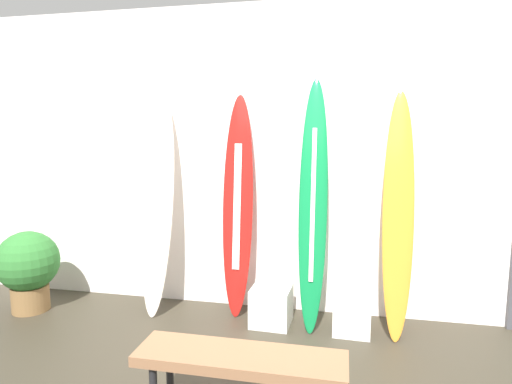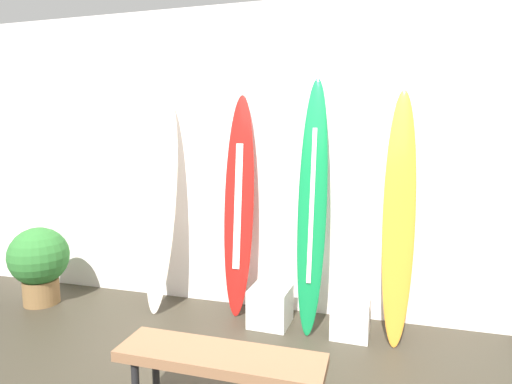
{
  "view_description": "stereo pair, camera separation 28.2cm",
  "coord_description": "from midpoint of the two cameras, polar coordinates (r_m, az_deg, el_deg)",
  "views": [
    {
      "loc": [
        0.41,
        -2.62,
        1.65
      ],
      "look_at": [
        -0.34,
        0.95,
        1.15
      ],
      "focal_mm": 29.75,
      "sensor_mm": 36.0,
      "label": 1
    },
    {
      "loc": [
        0.68,
        -2.55,
        1.65
      ],
      "look_at": [
        -0.34,
        0.95,
        1.15
      ],
      "focal_mm": 29.75,
      "sensor_mm": 36.0,
      "label": 2
    }
  ],
  "objects": [
    {
      "name": "ground",
      "position": [
        3.12,
        -0.12,
        -24.45
      ],
      "size": [
        8.0,
        8.0,
        0.04
      ],
      "primitive_type": "cube",
      "color": "#373226"
    },
    {
      "name": "wall_back",
      "position": [
        3.93,
        3.8,
        4.21
      ],
      "size": [
        7.2,
        0.2,
        2.8
      ],
      "primitive_type": "cube",
      "color": "white",
      "rests_on": "ground"
    },
    {
      "name": "surfboard_ivory",
      "position": [
        4.01,
        -15.0,
        -1.96
      ],
      "size": [
        0.3,
        0.47,
        1.97
      ],
      "color": "silver",
      "rests_on": "ground"
    },
    {
      "name": "surfboard_crimson",
      "position": [
        3.82,
        -4.58,
        -2.18
      ],
      "size": [
        0.28,
        0.29,
        2.0
      ],
      "color": "red",
      "rests_on": "ground"
    },
    {
      "name": "surfboard_emerald",
      "position": [
        3.58,
        5.46,
        -1.65
      ],
      "size": [
        0.25,
        0.49,
        2.12
      ],
      "color": "#107D3E",
      "rests_on": "ground"
    },
    {
      "name": "surfboard_sunset",
      "position": [
        3.59,
        16.47,
        -2.85
      ],
      "size": [
        0.26,
        0.49,
        2.01
      ],
      "color": "orange",
      "rests_on": "ground"
    },
    {
      "name": "display_block_left",
      "position": [
        3.81,
        -0.11,
        -15.05
      ],
      "size": [
        0.35,
        0.35,
        0.33
      ],
      "color": "white",
      "rests_on": "ground"
    },
    {
      "name": "display_block_center",
      "position": [
        3.73,
        10.58,
        -15.84
      ],
      "size": [
        0.31,
        0.31,
        0.32
      ],
      "color": "white",
      "rests_on": "ground"
    },
    {
      "name": "potted_plant",
      "position": [
        4.58,
        -29.89,
        -8.64
      ],
      "size": [
        0.56,
        0.56,
        0.75
      ],
      "color": "brown",
      "rests_on": "ground"
    },
    {
      "name": "bench",
      "position": [
        2.52,
        -5.59,
        -21.99
      ],
      "size": [
        1.17,
        0.32,
        0.45
      ],
      "color": "#8B6142",
      "rests_on": "ground"
    }
  ]
}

